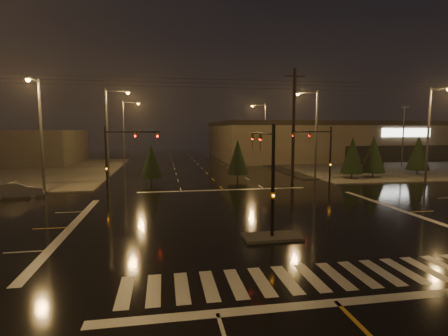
{
  "coord_description": "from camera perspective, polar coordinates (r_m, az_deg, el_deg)",
  "views": [
    {
      "loc": [
        -5.57,
        -21.2,
        5.71
      ],
      "look_at": [
        -1.36,
        2.98,
        3.0
      ],
      "focal_mm": 28.0,
      "sensor_mm": 36.0,
      "label": 1
    }
  ],
  "objects": [
    {
      "name": "streetlight_5",
      "position": [
        34.02,
        -27.89,
        5.73
      ],
      "size": [
        0.32,
        2.77,
        10.0
      ],
      "color": "#38383A",
      "rests_on": "ground"
    },
    {
      "name": "streetlight_4",
      "position": [
        59.6,
        6.48,
        6.35
      ],
      "size": [
        2.77,
        0.32,
        10.0
      ],
      "color": "#38383A",
      "rests_on": "ground"
    },
    {
      "name": "stop_bar_near",
      "position": [
        12.94,
        17.92,
        -20.17
      ],
      "size": [
        16.0,
        0.5,
        0.01
      ],
      "primitive_type": "cube",
      "color": "beige",
      "rests_on": "ground"
    },
    {
      "name": "signal_mast_ne",
      "position": [
        34.82,
        15.8,
        2.91
      ],
      "size": [
        4.84,
        1.86,
        6.0
      ],
      "color": "black",
      "rests_on": "ground"
    },
    {
      "name": "sidewalk_ne",
      "position": [
        62.6,
        24.8,
        0.54
      ],
      "size": [
        36.0,
        36.0,
        0.12
      ],
      "primitive_type": "cube",
      "color": "#43413C",
      "rests_on": "ground"
    },
    {
      "name": "signal_mast_nw",
      "position": [
        31.63,
        -17.01,
        2.55
      ],
      "size": [
        4.84,
        1.86,
        6.0
      ],
      "color": "black",
      "rests_on": "ground"
    },
    {
      "name": "retail_building",
      "position": [
        78.5,
        21.31,
        4.51
      ],
      "size": [
        60.2,
        28.3,
        7.2
      ],
      "color": "brown",
      "rests_on": "ground"
    },
    {
      "name": "streetlight_2",
      "position": [
        55.48,
        -15.79,
        6.16
      ],
      "size": [
        2.77,
        0.32,
        10.0
      ],
      "color": "#38383A",
      "rests_on": "ground"
    },
    {
      "name": "conifer_1",
      "position": [
        44.53,
        23.21,
        2.12
      ],
      "size": [
        2.76,
        2.76,
        5.01
      ],
      "color": "black",
      "rests_on": "ground"
    },
    {
      "name": "car_parked",
      "position": [
        59.45,
        22.6,
        1.05
      ],
      "size": [
        3.26,
        4.84,
        1.53
      ],
      "primitive_type": "imported",
      "rotation": [
        0.0,
        0.0,
        0.36
      ],
      "color": "black",
      "rests_on": "ground"
    },
    {
      "name": "median_island",
      "position": [
        18.93,
        7.85,
        -11.07
      ],
      "size": [
        3.0,
        1.6,
        0.15
      ],
      "primitive_type": "cube",
      "color": "#43413C",
      "rests_on": "ground"
    },
    {
      "name": "parking_lot",
      "position": [
        64.02,
        29.5,
        0.4
      ],
      "size": [
        50.0,
        24.0,
        0.08
      ],
      "primitive_type": "cube",
      "color": "black",
      "rests_on": "ground"
    },
    {
      "name": "car_crossing",
      "position": [
        33.84,
        -30.87,
        -3.13
      ],
      "size": [
        4.44,
        2.81,
        1.38
      ],
      "primitive_type": "imported",
      "rotation": [
        0.0,
        0.0,
        1.92
      ],
      "color": "slate",
      "rests_on": "ground"
    },
    {
      "name": "conifer_4",
      "position": [
        39.31,
        2.26,
        1.82
      ],
      "size": [
        2.49,
        2.49,
        4.59
      ],
      "color": "black",
      "rests_on": "ground"
    },
    {
      "name": "ground",
      "position": [
        22.65,
        4.74,
        -8.32
      ],
      "size": [
        140.0,
        140.0,
        0.0
      ],
      "primitive_type": "plane",
      "color": "black",
      "rests_on": "ground"
    },
    {
      "name": "utility_pole_1",
      "position": [
        37.72,
        11.28,
        6.82
      ],
      "size": [
        2.2,
        0.32,
        12.0
      ],
      "color": "black",
      "rests_on": "ground"
    },
    {
      "name": "signal_mast_median",
      "position": [
        19.06,
        7.16,
        0.36
      ],
      "size": [
        0.25,
        4.59,
        6.0
      ],
      "color": "black",
      "rests_on": "ground"
    },
    {
      "name": "conifer_2",
      "position": [
        49.86,
        29.15,
        2.21
      ],
      "size": [
        2.74,
        2.74,
        4.99
      ],
      "color": "black",
      "rests_on": "ground"
    },
    {
      "name": "streetlight_6",
      "position": [
        42.53,
        30.69,
        5.55
      ],
      "size": [
        0.32,
        2.77,
        10.0
      ],
      "color": "#38383A",
      "rests_on": "ground"
    },
    {
      "name": "streetlight_1",
      "position": [
        39.6,
        -18.14,
        6.13
      ],
      "size": [
        2.77,
        0.32,
        10.0
      ],
      "color": "#38383A",
      "rests_on": "ground"
    },
    {
      "name": "crosswalk",
      "position": [
        14.57,
        14.1,
        -16.95
      ],
      "size": [
        15.0,
        2.6,
        0.01
      ],
      "primitive_type": "cube",
      "color": "beige",
      "rests_on": "ground"
    },
    {
      "name": "stop_bar_far",
      "position": [
        33.17,
        -0.07,
        -3.6
      ],
      "size": [
        16.0,
        0.5,
        0.01
      ],
      "primitive_type": "cube",
      "color": "beige",
      "rests_on": "ground"
    },
    {
      "name": "conifer_3",
      "position": [
        37.23,
        -11.8,
        1.16
      ],
      "size": [
        2.26,
        2.26,
        4.23
      ],
      "color": "black",
      "rests_on": "ground"
    },
    {
      "name": "conifer_0",
      "position": [
        42.81,
        20.24,
        1.97
      ],
      "size": [
        2.65,
        2.65,
        4.84
      ],
      "color": "black",
      "rests_on": "ground"
    },
    {
      "name": "streetlight_3",
      "position": [
        40.8,
        14.45,
        6.24
      ],
      "size": [
        2.77,
        0.32,
        10.0
      ],
      "color": "#38383A",
      "rests_on": "ground"
    }
  ]
}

